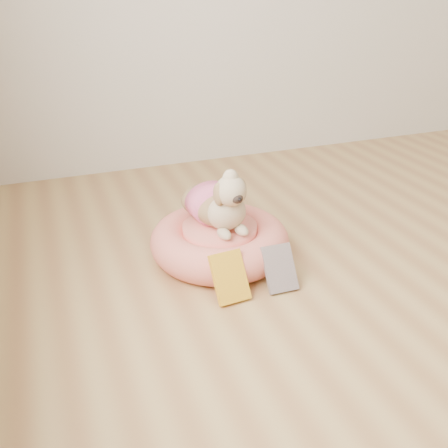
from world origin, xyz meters
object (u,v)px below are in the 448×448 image
object	(u,v)px
book_white	(280,268)
dog	(218,193)
pet_bed	(220,241)
book_yellow	(230,277)

from	to	relation	value
book_white	dog	bearing A→B (deg)	115.62
pet_bed	dog	size ratio (longest dim) A/B	1.54
book_white	book_yellow	bearing A→B (deg)	-178.86
pet_bed	book_white	distance (m)	0.32
pet_bed	book_yellow	world-z (taller)	book_yellow
dog	book_yellow	distance (m)	0.36
pet_bed	book_white	world-z (taller)	book_white
book_yellow	dog	bearing A→B (deg)	72.83
dog	book_yellow	world-z (taller)	dog
book_yellow	book_white	xyz separation A→B (m)	(0.20, -0.00, -0.01)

